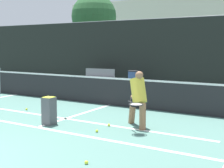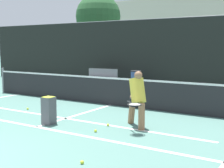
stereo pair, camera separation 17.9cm
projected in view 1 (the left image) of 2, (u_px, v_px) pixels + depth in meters
name	position (u px, v px, depth m)	size (l,w,h in m)	color
court_baseline_near	(37.00, 127.00, 7.67)	(11.00, 0.10, 0.01)	white
court_service_line	(66.00, 119.00, 8.61)	(8.25, 0.10, 0.01)	white
court_center_mark	(79.00, 114.00, 9.14)	(0.10, 3.44, 0.01)	white
net	(110.00, 90.00, 10.54)	(11.09, 0.09, 1.07)	slate
fence_back	(165.00, 54.00, 14.72)	(24.00, 0.06, 3.31)	black
player_practicing	(138.00, 97.00, 7.64)	(0.87, 1.12, 1.40)	#8C6042
tennis_ball_scattered_0	(97.00, 131.00, 7.24)	(0.07, 0.07, 0.07)	#D1E033
tennis_ball_scattered_3	(86.00, 162.00, 5.28)	(0.07, 0.07, 0.07)	#D1E033
tennis_ball_scattered_5	(109.00, 125.00, 7.80)	(0.07, 0.07, 0.07)	#D1E033
tennis_ball_scattered_6	(26.00, 109.00, 9.75)	(0.07, 0.07, 0.07)	#D1E033
ball_hopper	(49.00, 110.00, 7.94)	(0.28, 0.28, 0.71)	#4C4C51
courtside_bench	(99.00, 77.00, 15.67)	(1.66, 0.56, 0.86)	slate
trash_bin	(133.00, 79.00, 14.79)	(0.50, 0.50, 0.84)	#384C7F
parked_car	(149.00, 70.00, 18.78)	(1.69, 4.34, 1.41)	maroon
tree_west	(94.00, 17.00, 22.96)	(3.31, 3.31, 5.82)	brown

